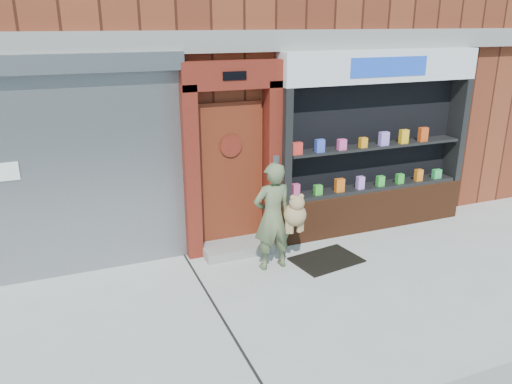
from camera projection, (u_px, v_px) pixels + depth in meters
ground at (335, 295)px, 6.57m from camera, size 80.00×80.00×0.00m
shutter_bay at (71, 156)px, 6.64m from camera, size 3.10×0.30×3.04m
red_door_bay at (233, 159)px, 7.47m from camera, size 1.52×0.58×2.90m
pharmacy_bay at (374, 150)px, 8.33m from camera, size 3.50×0.41×3.00m
woman at (275, 216)px, 7.07m from camera, size 0.78×0.44×1.59m
doormat at (326, 260)px, 7.51m from camera, size 1.07×0.83×0.02m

